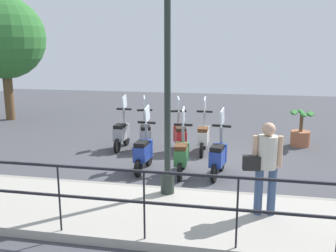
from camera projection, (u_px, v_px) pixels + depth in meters
name	position (u px, v px, depth m)	size (l,w,h in m)	color
ground_plane	(186.00, 163.00, 9.62)	(28.00, 28.00, 0.00)	#424247
promenade_walkway	(160.00, 213.00, 6.58)	(2.20, 20.00, 0.15)	#A39E93
fence_railing	(144.00, 191.00, 5.40)	(0.04, 16.03, 1.07)	black
lamp_post_near	(167.00, 93.00, 6.87)	(0.26, 0.90, 4.39)	#232D28
pedestrian_with_bag	(266.00, 162.00, 6.17)	(0.36, 0.64, 1.59)	#384C70
tree_large	(4.00, 38.00, 14.47)	(3.18, 3.18, 4.82)	brown
potted_palm	(301.00, 131.00, 11.11)	(1.06, 0.66, 1.05)	#9E5B3D
scooter_near_0	(218.00, 156.00, 8.53)	(1.23, 0.46, 1.54)	black
scooter_near_1	(182.00, 155.00, 8.64)	(1.23, 0.44, 1.54)	black
scooter_near_2	(143.00, 151.00, 8.89)	(1.23, 0.44, 1.54)	black
scooter_far_0	(203.00, 136.00, 10.36)	(1.23, 0.44, 1.54)	black
scooter_far_1	(180.00, 136.00, 10.43)	(1.20, 0.55, 1.54)	black
scooter_far_2	(145.00, 134.00, 10.59)	(1.20, 0.55, 1.54)	black
scooter_far_3	(122.00, 133.00, 10.77)	(1.23, 0.44, 1.54)	black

